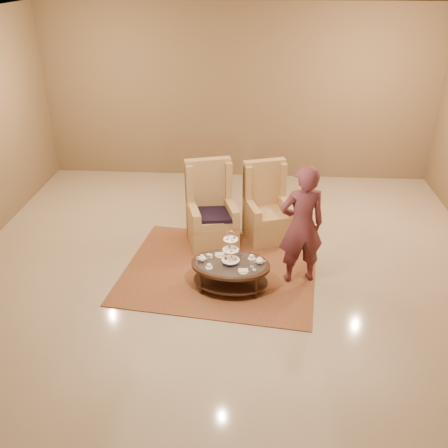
# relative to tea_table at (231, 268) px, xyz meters

# --- Properties ---
(ground) EXTENTS (8.00, 8.00, 0.00)m
(ground) POSITION_rel_tea_table_xyz_m (-0.08, 0.29, -0.34)
(ground) COLOR tan
(ground) RESTS_ON ground
(ceiling) EXTENTS (8.00, 8.00, 0.02)m
(ceiling) POSITION_rel_tea_table_xyz_m (-0.08, 0.29, -0.34)
(ceiling) COLOR silver
(ceiling) RESTS_ON ground
(wall_back) EXTENTS (8.00, 0.04, 3.50)m
(wall_back) POSITION_rel_tea_table_xyz_m (-0.08, 4.29, 1.41)
(wall_back) COLOR olive
(wall_back) RESTS_ON ground
(rug) EXTENTS (3.09, 2.68, 0.02)m
(rug) POSITION_rel_tea_table_xyz_m (-0.18, 0.43, -0.33)
(rug) COLOR #966035
(rug) RESTS_ON ground
(tea_table) EXTENTS (1.17, 0.86, 0.93)m
(tea_table) POSITION_rel_tea_table_xyz_m (0.00, 0.00, 0.00)
(tea_table) COLOR black
(tea_table) RESTS_ON ground
(armchair_left) EXTENTS (0.92, 0.94, 1.37)m
(armchair_left) POSITION_rel_tea_table_xyz_m (-0.39, 1.33, 0.13)
(armchair_left) COLOR tan
(armchair_left) RESTS_ON ground
(armchair_right) EXTENTS (0.88, 0.90, 1.29)m
(armchair_right) POSITION_rel_tea_table_xyz_m (0.51, 1.57, 0.09)
(armchair_right) COLOR tan
(armchair_right) RESTS_ON ground
(person) EXTENTS (0.73, 0.57, 1.78)m
(person) POSITION_rel_tea_table_xyz_m (0.97, 0.28, 0.55)
(person) COLOR #53232A
(person) RESTS_ON ground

